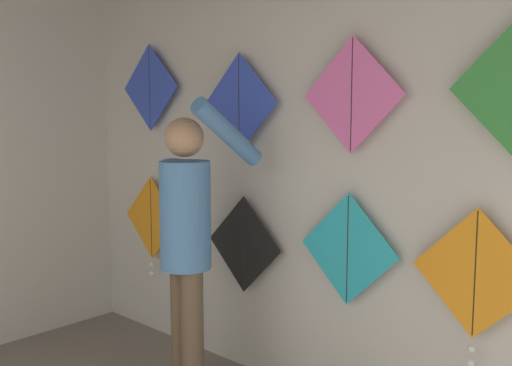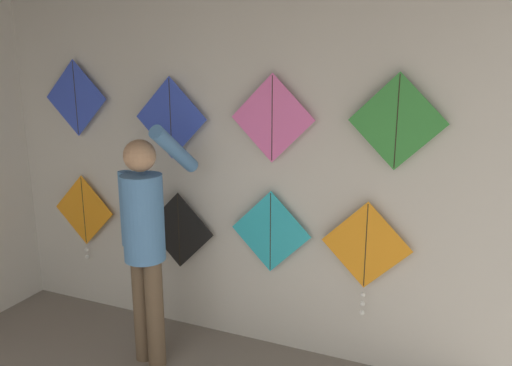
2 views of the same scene
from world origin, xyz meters
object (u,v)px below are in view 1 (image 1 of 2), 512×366
at_px(shopkeeper, 187,235).
at_px(kite_4, 150,88).
at_px(kite_1, 244,244).
at_px(kite_0, 151,221).
at_px(kite_6, 352,95).
at_px(kite_5, 239,103).
at_px(kite_2, 348,249).
at_px(kite_3, 475,281).

relative_size(shopkeeper, kite_4, 2.85).
xyz_separation_m(kite_1, kite_4, (-0.95, 0.00, 1.03)).
bearing_deg(kite_0, kite_6, 0.02).
bearing_deg(kite_1, kite_6, 0.00).
xyz_separation_m(kite_0, kite_6, (1.77, 0.00, 0.90)).
bearing_deg(kite_1, kite_5, 180.00).
relative_size(shopkeeper, kite_2, 2.85).
bearing_deg(shopkeeper, kite_6, 49.94).
bearing_deg(shopkeeper, kite_4, 168.36).
xyz_separation_m(shopkeeper, kite_5, (-0.08, 0.51, 0.76)).
bearing_deg(kite_1, kite_2, 0.00).
bearing_deg(kite_3, kite_5, 179.97).
relative_size(kite_1, kite_3, 0.75).
xyz_separation_m(shopkeeper, kite_0, (-1.01, 0.51, -0.12)).
relative_size(kite_2, kite_6, 1.00).
bearing_deg(kite_6, kite_3, -0.06).
distance_m(shopkeeper, kite_2, 0.91).
distance_m(shopkeeper, kite_3, 1.54).
height_order(kite_0, kite_1, kite_0).
height_order(kite_4, kite_6, kite_4).
distance_m(kite_3, kite_4, 2.63).
relative_size(kite_1, kite_5, 1.00).
bearing_deg(kite_0, kite_2, 0.02).
xyz_separation_m(kite_2, kite_3, (0.71, -0.00, -0.04)).
distance_m(shopkeeper, kite_1, 0.54).
bearing_deg(kite_0, kite_3, -0.01).
bearing_deg(kite_5, kite_1, 0.00).
bearing_deg(kite_2, kite_0, -179.98).
relative_size(kite_0, kite_4, 1.22).
distance_m(kite_3, kite_5, 1.75).
bearing_deg(shopkeeper, kite_0, 168.76).
xyz_separation_m(shopkeeper, kite_3, (1.45, 0.51, -0.09)).
bearing_deg(kite_6, kite_5, 180.00).
xyz_separation_m(kite_0, kite_4, (0.02, 0.00, 1.00)).
relative_size(shopkeeper, kite_5, 2.85).
relative_size(shopkeeper, kite_0, 2.33).
relative_size(kite_1, kite_6, 1.00).
xyz_separation_m(shopkeeper, kite_1, (-0.05, 0.51, -0.15)).
distance_m(kite_4, kite_5, 0.92).
height_order(shopkeeper, kite_2, shopkeeper).
bearing_deg(kite_1, kite_3, -0.03).
relative_size(kite_0, kite_3, 0.92).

